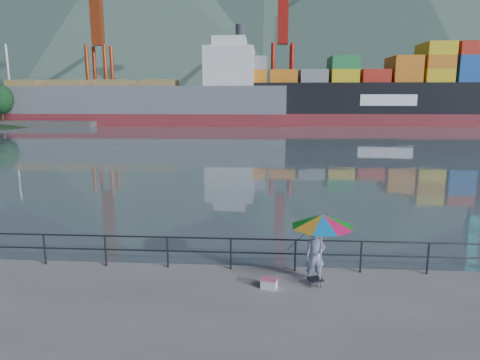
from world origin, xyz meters
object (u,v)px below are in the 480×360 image
Objects in this scene: cooler_bag at (269,284)px; container_ship at (390,93)px; beach_umbrella at (322,221)px; bulk_carrier at (144,102)px; fisherman at (315,256)px.

cooler_bag is 76.97m from container_ship.
beach_umbrella is 74.75m from bulk_carrier.
cooler_bag is at bearing -173.73° from beach_umbrella.
fisherman is 0.03× the size of bulk_carrier.
beach_umbrella is 76.28m from container_ship.
fisherman is 76.02m from container_ship.
bulk_carrier reaches higher than cooler_bag.
bulk_carrier is at bearing 105.62° from fisherman.
fisherman reaches higher than cooler_bag.
fisherman is at bearing 38.07° from cooler_bag.
cooler_bag is (-1.44, -0.16, -1.84)m from beach_umbrella.
cooler_bag is 0.01× the size of container_ship.
fisherman is 0.69× the size of beach_umbrella.
bulk_carrier reaches higher than beach_umbrella.
beach_umbrella is at bearing -106.51° from container_ship.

